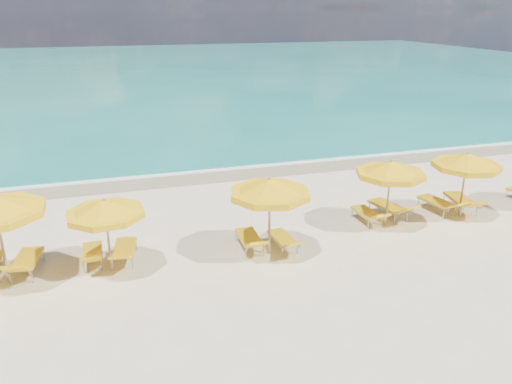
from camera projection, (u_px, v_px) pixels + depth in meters
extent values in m
plane|color=beige|center=(270.00, 244.00, 15.55)|extent=(120.00, 120.00, 0.00)
cube|color=#157A6A|center=(140.00, 70.00, 58.59)|extent=(120.00, 80.00, 0.30)
cube|color=tan|center=(217.00, 173.00, 22.19)|extent=(120.00, 2.60, 0.01)
cube|color=white|center=(213.00, 168.00, 22.91)|extent=(120.00, 1.20, 0.03)
cube|color=white|center=(81.00, 134.00, 29.15)|extent=(14.00, 0.36, 0.05)
cube|color=white|center=(270.00, 101.00, 39.27)|extent=(18.00, 0.30, 0.05)
cylinder|color=tan|center=(1.00, 240.00, 13.02)|extent=(0.08, 0.08, 2.45)
cylinder|color=tan|center=(108.00, 237.00, 13.64)|extent=(0.06, 0.06, 2.08)
cone|color=yellow|center=(105.00, 207.00, 13.34)|extent=(2.67, 2.67, 0.42)
cylinder|color=yellow|center=(105.00, 214.00, 13.41)|extent=(2.69, 2.69, 0.17)
sphere|color=tan|center=(104.00, 200.00, 13.26)|extent=(0.09, 0.09, 0.09)
cylinder|color=tan|center=(269.00, 218.00, 14.57)|extent=(0.07, 0.07, 2.32)
cone|color=yellow|center=(270.00, 186.00, 14.23)|extent=(2.65, 2.65, 0.46)
cylinder|color=yellow|center=(270.00, 194.00, 14.31)|extent=(2.67, 2.67, 0.19)
sphere|color=tan|center=(270.00, 178.00, 14.15)|extent=(0.10, 0.10, 0.10)
cylinder|color=tan|center=(388.00, 194.00, 16.53)|extent=(0.07, 0.07, 2.22)
cone|color=yellow|center=(391.00, 168.00, 16.21)|extent=(2.35, 2.35, 0.44)
cylinder|color=yellow|center=(390.00, 174.00, 16.29)|extent=(2.37, 2.37, 0.18)
sphere|color=tan|center=(392.00, 161.00, 16.13)|extent=(0.10, 0.10, 0.10)
cylinder|color=tan|center=(463.00, 186.00, 17.29)|extent=(0.07, 0.07, 2.25)
cone|color=yellow|center=(467.00, 160.00, 16.97)|extent=(2.65, 2.65, 0.45)
cylinder|color=yellow|center=(466.00, 166.00, 17.04)|extent=(2.67, 2.67, 0.18)
sphere|color=tan|center=(468.00, 153.00, 16.89)|extent=(0.10, 0.10, 0.10)
cube|color=yellow|center=(27.00, 259.00, 13.81)|extent=(0.80, 1.43, 0.08)
cube|color=yellow|center=(16.00, 269.00, 12.88)|extent=(0.68, 0.64, 0.45)
cube|color=yellow|center=(92.00, 251.00, 14.33)|extent=(0.54, 1.20, 0.07)
cube|color=yellow|center=(91.00, 258.00, 13.54)|extent=(0.53, 0.48, 0.42)
cube|color=yellow|center=(124.00, 247.00, 14.50)|extent=(0.78, 1.37, 0.08)
cube|color=yellow|center=(120.00, 258.00, 13.60)|extent=(0.66, 0.66, 0.35)
cube|color=yellow|center=(249.00, 237.00, 15.18)|extent=(0.61, 1.31, 0.08)
cube|color=yellow|center=(257.00, 244.00, 14.31)|extent=(0.59, 0.57, 0.40)
cube|color=yellow|center=(282.00, 237.00, 15.22)|extent=(0.61, 1.21, 0.07)
cube|color=yellow|center=(294.00, 245.00, 14.45)|extent=(0.56, 0.56, 0.32)
cube|color=yellow|center=(366.00, 212.00, 17.08)|extent=(0.57, 1.22, 0.07)
cube|color=yellow|center=(380.00, 217.00, 16.28)|extent=(0.55, 0.53, 0.37)
cube|color=yellow|center=(387.00, 205.00, 17.51)|extent=(0.89, 1.48, 0.09)
cube|color=yellow|center=(408.00, 210.00, 16.65)|extent=(0.73, 0.71, 0.43)
cube|color=yellow|center=(436.00, 201.00, 17.94)|extent=(0.81, 1.41, 0.08)
cube|color=yellow|center=(457.00, 206.00, 17.10)|extent=(0.69, 0.68, 0.39)
cube|color=yellow|center=(460.00, 199.00, 18.09)|extent=(0.89, 1.50, 0.09)
cube|color=yellow|center=(474.00, 205.00, 17.11)|extent=(0.74, 0.73, 0.41)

